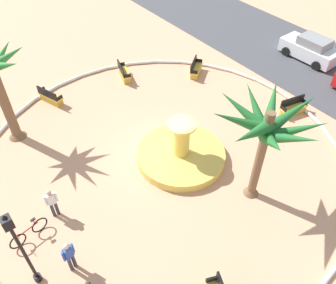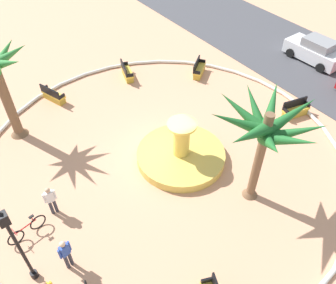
{
  "view_description": "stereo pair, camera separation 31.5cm",
  "coord_description": "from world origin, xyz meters",
  "px_view_note": "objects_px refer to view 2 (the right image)",
  "views": [
    {
      "loc": [
        10.14,
        -7.26,
        12.75
      ],
      "look_at": [
        0.22,
        0.18,
        1.0
      ],
      "focal_mm": 37.4,
      "sensor_mm": 36.0,
      "label": 1
    },
    {
      "loc": [
        10.33,
        -7.01,
        12.75
      ],
      "look_at": [
        0.22,
        0.18,
        1.0
      ],
      "focal_mm": 37.4,
      "sensor_mm": 36.0,
      "label": 2
    }
  ],
  "objects_px": {
    "fountain": "(181,154)",
    "palm_tree_by_curb": "(266,130)",
    "bench_east": "(54,96)",
    "bicycle_by_lamppost": "(27,229)",
    "bench_southeast": "(127,73)",
    "person_pedestrian_stroll": "(51,199)",
    "lamppost": "(16,242)",
    "parked_car_leftmost": "(315,51)",
    "bench_west": "(199,70)",
    "bench_southwest": "(295,110)",
    "person_cyclist_helmet": "(66,253)"
  },
  "relations": [
    {
      "from": "bench_west",
      "to": "bench_southeast",
      "type": "bearing_deg",
      "value": -121.1
    },
    {
      "from": "bicycle_by_lamppost",
      "to": "person_pedestrian_stroll",
      "type": "distance_m",
      "value": 1.48
    },
    {
      "from": "palm_tree_by_curb",
      "to": "person_cyclist_helmet",
      "type": "height_order",
      "value": "palm_tree_by_curb"
    },
    {
      "from": "lamppost",
      "to": "person_cyclist_helmet",
      "type": "relative_size",
      "value": 2.48
    },
    {
      "from": "parked_car_leftmost",
      "to": "person_pedestrian_stroll",
      "type": "bearing_deg",
      "value": -85.09
    },
    {
      "from": "bench_west",
      "to": "bench_southeast",
      "type": "distance_m",
      "value": 4.73
    },
    {
      "from": "bench_east",
      "to": "bench_southeast",
      "type": "relative_size",
      "value": 1.0
    },
    {
      "from": "bench_southwest",
      "to": "parked_car_leftmost",
      "type": "distance_m",
      "value": 6.73
    },
    {
      "from": "palm_tree_by_curb",
      "to": "bench_southwest",
      "type": "relative_size",
      "value": 2.97
    },
    {
      "from": "person_cyclist_helmet",
      "to": "bicycle_by_lamppost",
      "type": "bearing_deg",
      "value": -159.81
    },
    {
      "from": "lamppost",
      "to": "fountain",
      "type": "bearing_deg",
      "value": 101.86
    },
    {
      "from": "bench_southwest",
      "to": "lamppost",
      "type": "distance_m",
      "value": 15.73
    },
    {
      "from": "person_cyclist_helmet",
      "to": "parked_car_leftmost",
      "type": "bearing_deg",
      "value": 102.26
    },
    {
      "from": "bench_west",
      "to": "person_cyclist_helmet",
      "type": "height_order",
      "value": "person_cyclist_helmet"
    },
    {
      "from": "fountain",
      "to": "palm_tree_by_curb",
      "type": "xyz_separation_m",
      "value": [
        3.6,
        1.22,
        3.59
      ]
    },
    {
      "from": "bench_west",
      "to": "person_cyclist_helmet",
      "type": "xyz_separation_m",
      "value": [
        7.62,
        -12.55,
        0.59
      ]
    },
    {
      "from": "bench_southwest",
      "to": "person_pedestrian_stroll",
      "type": "distance_m",
      "value": 13.93
    },
    {
      "from": "lamppost",
      "to": "bicycle_by_lamppost",
      "type": "xyz_separation_m",
      "value": [
        -1.87,
        0.44,
        -2.03
      ]
    },
    {
      "from": "fountain",
      "to": "bicycle_by_lamppost",
      "type": "relative_size",
      "value": 2.6
    },
    {
      "from": "fountain",
      "to": "bench_west",
      "type": "bearing_deg",
      "value": 134.42
    },
    {
      "from": "bench_southeast",
      "to": "person_pedestrian_stroll",
      "type": "xyz_separation_m",
      "value": [
        7.38,
        -8.02,
        0.55
      ]
    },
    {
      "from": "palm_tree_by_curb",
      "to": "parked_car_leftmost",
      "type": "xyz_separation_m",
      "value": [
        -5.9,
        12.04,
        -3.13
      ]
    },
    {
      "from": "parked_car_leftmost",
      "to": "bench_west",
      "type": "bearing_deg",
      "value": -113.05
    },
    {
      "from": "person_pedestrian_stroll",
      "to": "bench_east",
      "type": "bearing_deg",
      "value": 157.99
    },
    {
      "from": "bench_west",
      "to": "lamppost",
      "type": "xyz_separation_m",
      "value": [
        7.25,
        -13.81,
        2.07
      ]
    },
    {
      "from": "lamppost",
      "to": "bicycle_by_lamppost",
      "type": "distance_m",
      "value": 2.79
    },
    {
      "from": "fountain",
      "to": "lamppost",
      "type": "bearing_deg",
      "value": -78.14
    },
    {
      "from": "bench_east",
      "to": "bench_west",
      "type": "distance_m",
      "value": 9.37
    },
    {
      "from": "fountain",
      "to": "bench_southwest",
      "type": "xyz_separation_m",
      "value": [
        0.99,
        7.42,
        0.02
      ]
    },
    {
      "from": "person_pedestrian_stroll",
      "to": "parked_car_leftmost",
      "type": "height_order",
      "value": "parked_car_leftmost"
    },
    {
      "from": "bench_west",
      "to": "person_pedestrian_stroll",
      "type": "distance_m",
      "value": 13.05
    },
    {
      "from": "palm_tree_by_curb",
      "to": "parked_car_leftmost",
      "type": "distance_m",
      "value": 13.77
    },
    {
      "from": "bench_southwest",
      "to": "parked_car_leftmost",
      "type": "bearing_deg",
      "value": 119.35
    },
    {
      "from": "bench_east",
      "to": "bicycle_by_lamppost",
      "type": "distance_m",
      "value": 9.32
    },
    {
      "from": "palm_tree_by_curb",
      "to": "bicycle_by_lamppost",
      "type": "bearing_deg",
      "value": -112.78
    },
    {
      "from": "palm_tree_by_curb",
      "to": "lamppost",
      "type": "xyz_separation_m",
      "value": [
        -1.89,
        -9.39,
        -1.5
      ]
    },
    {
      "from": "lamppost",
      "to": "bicycle_by_lamppost",
      "type": "height_order",
      "value": "lamppost"
    },
    {
      "from": "bicycle_by_lamppost",
      "to": "bench_east",
      "type": "bearing_deg",
      "value": 151.57
    },
    {
      "from": "bench_east",
      "to": "bicycle_by_lamppost",
      "type": "bearing_deg",
      "value": -28.43
    },
    {
      "from": "bench_southwest",
      "to": "person_pedestrian_stroll",
      "type": "height_order",
      "value": "person_pedestrian_stroll"
    },
    {
      "from": "person_pedestrian_stroll",
      "to": "palm_tree_by_curb",
      "type": "bearing_deg",
      "value": 61.15
    },
    {
      "from": "bench_west",
      "to": "lamppost",
      "type": "bearing_deg",
      "value": -62.3
    },
    {
      "from": "fountain",
      "to": "bench_southwest",
      "type": "height_order",
      "value": "fountain"
    },
    {
      "from": "bench_southeast",
      "to": "lamppost",
      "type": "bearing_deg",
      "value": -45.21
    },
    {
      "from": "bench_southeast",
      "to": "person_pedestrian_stroll",
      "type": "height_order",
      "value": "person_pedestrian_stroll"
    },
    {
      "from": "fountain",
      "to": "bicycle_by_lamppost",
      "type": "distance_m",
      "value": 7.72
    },
    {
      "from": "bench_east",
      "to": "bench_southwest",
      "type": "distance_m",
      "value": 14.2
    },
    {
      "from": "palm_tree_by_curb",
      "to": "bench_east",
      "type": "height_order",
      "value": "palm_tree_by_curb"
    },
    {
      "from": "fountain",
      "to": "bench_east",
      "type": "xyz_separation_m",
      "value": [
        -8.35,
        -3.28,
        0.02
      ]
    },
    {
      "from": "person_pedestrian_stroll",
      "to": "parked_car_leftmost",
      "type": "xyz_separation_m",
      "value": [
        -1.69,
        19.68,
        -0.12
      ]
    }
  ]
}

